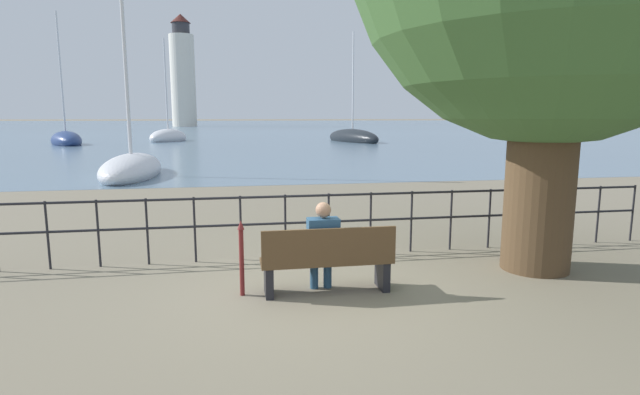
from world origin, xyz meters
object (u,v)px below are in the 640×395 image
(park_bench, at_px, (328,261))
(sailboat_1, at_px, (352,138))
(seated_person_left, at_px, (323,243))
(sailboat_2, at_px, (132,169))
(sailboat_0, at_px, (168,137))
(harbor_lighthouse, at_px, (183,75))
(closed_umbrella, at_px, (241,254))
(sailboat_3, at_px, (66,140))

(park_bench, height_order, sailboat_1, sailboat_1)
(seated_person_left, distance_m, sailboat_2, 15.02)
(sailboat_0, bearing_deg, park_bench, -57.10)
(sailboat_0, xyz_separation_m, sailboat_1, (17.01, -3.89, -0.01))
(park_bench, xyz_separation_m, harbor_lighthouse, (-12.05, 119.87, 11.75))
(closed_umbrella, relative_size, sailboat_3, 0.09)
(seated_person_left, height_order, harbor_lighthouse, harbor_lighthouse)
(sailboat_1, height_order, harbor_lighthouse, harbor_lighthouse)
(closed_umbrella, distance_m, sailboat_3, 40.97)
(park_bench, distance_m, seated_person_left, 0.25)
(park_bench, xyz_separation_m, closed_umbrella, (-1.10, 0.11, 0.12))
(closed_umbrella, distance_m, harbor_lighthouse, 120.81)
(sailboat_2, bearing_deg, sailboat_3, 112.10)
(closed_umbrella, xyz_separation_m, sailboat_0, (-5.92, 43.09, -0.18))
(sailboat_0, height_order, sailboat_3, sailboat_3)
(park_bench, bearing_deg, sailboat_2, 109.50)
(sailboat_1, relative_size, harbor_lighthouse, 0.40)
(sailboat_0, distance_m, sailboat_2, 29.03)
(seated_person_left, height_order, closed_umbrella, seated_person_left)
(closed_umbrella, xyz_separation_m, sailboat_1, (11.09, 39.20, -0.19))
(seated_person_left, xyz_separation_m, closed_umbrella, (-1.05, 0.04, -0.11))
(seated_person_left, relative_size, sailboat_0, 0.12)
(seated_person_left, relative_size, closed_umbrella, 1.21)
(closed_umbrella, xyz_separation_m, harbor_lighthouse, (-10.95, 119.75, 11.62))
(sailboat_2, bearing_deg, park_bench, -69.98)
(sailboat_1, bearing_deg, park_bench, -118.44)
(sailboat_1, xyz_separation_m, sailboat_3, (-24.73, -0.57, 0.00))
(park_bench, relative_size, harbor_lighthouse, 0.07)
(sailboat_0, distance_m, sailboat_1, 17.45)
(seated_person_left, relative_size, harbor_lighthouse, 0.05)
(closed_umbrella, bearing_deg, sailboat_1, 74.20)
(sailboat_0, bearing_deg, harbor_lighthouse, 117.42)
(sailboat_0, xyz_separation_m, sailboat_3, (-7.71, -4.46, -0.01))
(closed_umbrella, xyz_separation_m, sailboat_3, (-13.63, 38.63, -0.19))
(sailboat_0, distance_m, harbor_lighthouse, 77.73)
(harbor_lighthouse, bearing_deg, sailboat_1, -74.70)
(sailboat_2, height_order, sailboat_3, sailboat_3)
(seated_person_left, distance_m, sailboat_3, 41.37)
(seated_person_left, distance_m, harbor_lighthouse, 120.94)
(seated_person_left, distance_m, sailboat_1, 40.50)
(park_bench, relative_size, sailboat_0, 0.17)
(park_bench, relative_size, closed_umbrella, 1.74)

